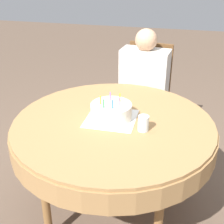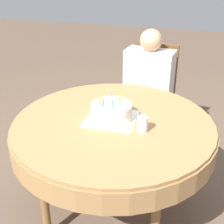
{
  "view_description": "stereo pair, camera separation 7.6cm",
  "coord_description": "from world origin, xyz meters",
  "px_view_note": "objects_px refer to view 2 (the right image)",
  "views": [
    {
      "loc": [
        0.38,
        -1.6,
        1.62
      ],
      "look_at": [
        -0.01,
        0.01,
        0.77
      ],
      "focal_mm": 50.0,
      "sensor_mm": 36.0,
      "label": 1
    },
    {
      "loc": [
        0.45,
        -1.58,
        1.62
      ],
      "look_at": [
        -0.01,
        0.01,
        0.77
      ],
      "focal_mm": 50.0,
      "sensor_mm": 36.0,
      "label": 2
    }
  ],
  "objects_px": {
    "person": "(148,83)",
    "birthday_cake": "(111,111)",
    "chair": "(150,96)",
    "drinking_glass": "(142,124)"
  },
  "relations": [
    {
      "from": "chair",
      "to": "birthday_cake",
      "type": "bearing_deg",
      "value": -89.32
    },
    {
      "from": "person",
      "to": "birthday_cake",
      "type": "relative_size",
      "value": 4.37
    },
    {
      "from": "drinking_glass",
      "to": "birthday_cake",
      "type": "bearing_deg",
      "value": 155.89
    },
    {
      "from": "chair",
      "to": "drinking_glass",
      "type": "relative_size",
      "value": 10.23
    },
    {
      "from": "chair",
      "to": "drinking_glass",
      "type": "height_order",
      "value": "chair"
    },
    {
      "from": "chair",
      "to": "drinking_glass",
      "type": "xyz_separation_m",
      "value": [
        0.11,
        -1.0,
        0.27
      ]
    },
    {
      "from": "chair",
      "to": "birthday_cake",
      "type": "height_order",
      "value": "chair"
    },
    {
      "from": "birthday_cake",
      "to": "person",
      "type": "bearing_deg",
      "value": 84.0
    },
    {
      "from": "chair",
      "to": "person",
      "type": "height_order",
      "value": "person"
    },
    {
      "from": "birthday_cake",
      "to": "chair",
      "type": "bearing_deg",
      "value": 83.92
    }
  ]
}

